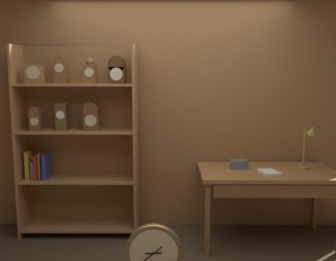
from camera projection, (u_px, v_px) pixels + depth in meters
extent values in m
cube|color=brown|center=(171.00, 112.00, 4.23)|extent=(4.80, 0.05, 2.60)
cube|color=#9E6B3D|center=(21.00, 142.00, 4.02)|extent=(0.02, 0.36, 2.01)
cube|color=#9E6B3D|center=(136.00, 142.00, 4.01)|extent=(0.03, 0.36, 2.01)
cube|color=brown|center=(82.00, 140.00, 4.19)|extent=(1.24, 0.01, 2.01)
cube|color=#9E6B3D|center=(81.00, 226.00, 4.15)|extent=(1.19, 0.35, 0.02)
cube|color=#9E6B3D|center=(79.00, 179.00, 4.08)|extent=(1.19, 0.35, 0.02)
cube|color=#9E6B3D|center=(78.00, 131.00, 4.00)|extent=(1.19, 0.35, 0.02)
cube|color=#9E6B3D|center=(76.00, 85.00, 3.93)|extent=(1.19, 0.35, 0.02)
cube|color=olive|center=(35.00, 74.00, 3.90)|extent=(0.18, 0.11, 0.19)
cylinder|color=#C6B78C|center=(33.00, 73.00, 3.84)|extent=(0.14, 0.01, 0.14)
cube|color=brown|center=(36.00, 122.00, 3.96)|extent=(0.11, 0.09, 0.17)
cylinder|color=brown|center=(35.00, 112.00, 3.95)|extent=(0.11, 0.09, 0.11)
cylinder|color=#C6B78C|center=(34.00, 122.00, 3.91)|extent=(0.08, 0.01, 0.08)
cube|color=brown|center=(60.00, 70.00, 3.92)|extent=(0.12, 0.08, 0.27)
cylinder|color=#C6B78C|center=(59.00, 68.00, 3.88)|extent=(0.09, 0.01, 0.09)
cube|color=brown|center=(62.00, 117.00, 3.98)|extent=(0.11, 0.10, 0.28)
cylinder|color=white|center=(60.00, 115.00, 3.92)|extent=(0.09, 0.01, 0.09)
cube|color=brown|center=(90.00, 74.00, 3.91)|extent=(0.12, 0.09, 0.20)
sphere|color=brown|center=(90.00, 62.00, 3.89)|extent=(0.09, 0.09, 0.09)
cylinder|color=#C6B78C|center=(89.00, 73.00, 3.86)|extent=(0.09, 0.01, 0.09)
cube|color=brown|center=(92.00, 121.00, 3.97)|extent=(0.16, 0.09, 0.19)
cylinder|color=brown|center=(91.00, 110.00, 3.95)|extent=(0.16, 0.09, 0.16)
cylinder|color=#C6B78C|center=(91.00, 121.00, 3.91)|extent=(0.12, 0.01, 0.12)
cube|color=#472816|center=(117.00, 75.00, 3.93)|extent=(0.17, 0.11, 0.17)
cylinder|color=#472816|center=(117.00, 64.00, 3.91)|extent=(0.17, 0.11, 0.17)
cylinder|color=silver|center=(116.00, 74.00, 3.87)|extent=(0.13, 0.01, 0.13)
cube|color=#B78C2D|center=(29.00, 165.00, 4.05)|extent=(0.04, 0.13, 0.29)
cube|color=slate|center=(34.00, 169.00, 4.07)|extent=(0.03, 0.15, 0.19)
cube|color=maroon|center=(37.00, 167.00, 4.04)|extent=(0.03, 0.16, 0.26)
cube|color=brown|center=(41.00, 166.00, 4.04)|extent=(0.02, 0.16, 0.29)
cube|color=navy|center=(46.00, 166.00, 4.05)|extent=(0.04, 0.16, 0.27)
cube|color=brown|center=(267.00, 172.00, 3.88)|extent=(1.37, 0.75, 0.04)
cube|color=brown|center=(207.00, 219.00, 3.62)|extent=(0.05, 0.05, 0.71)
cube|color=brown|center=(202.00, 197.00, 4.26)|extent=(0.05, 0.05, 0.71)
cube|color=brown|center=(315.00, 198.00, 4.25)|extent=(0.05, 0.05, 0.71)
cube|color=brown|center=(276.00, 191.00, 3.54)|extent=(1.17, 0.03, 0.12)
cylinder|color=olive|center=(303.00, 168.00, 3.94)|extent=(0.13, 0.13, 0.02)
cylinder|color=olive|center=(304.00, 148.00, 3.91)|extent=(0.02, 0.02, 0.39)
cone|color=olive|center=(313.00, 130.00, 3.84)|extent=(0.12, 0.14, 0.12)
cube|color=#595960|center=(239.00, 164.00, 3.94)|extent=(0.17, 0.10, 0.09)
cube|color=silver|center=(269.00, 172.00, 3.74)|extent=(0.20, 0.25, 0.02)
cylinder|color=brown|center=(154.00, 251.00, 3.14)|extent=(0.46, 0.06, 0.46)
cylinder|color=#C6B78C|center=(154.00, 253.00, 3.10)|extent=(0.40, 0.01, 0.40)
cube|color=black|center=(154.00, 253.00, 3.10)|extent=(0.14, 0.01, 0.02)
cube|color=black|center=(154.00, 253.00, 3.10)|extent=(0.16, 0.01, 0.13)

